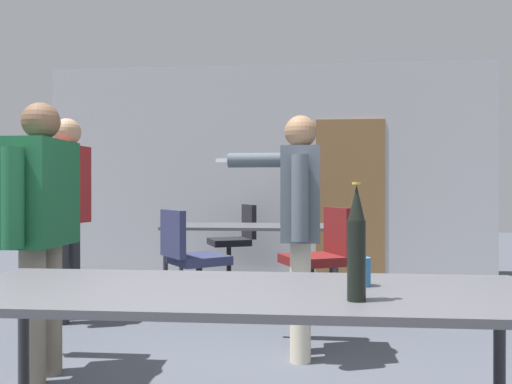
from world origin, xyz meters
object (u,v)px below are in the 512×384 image
Objects in this scene: office_chair_far_right at (192,264)px; person_far_watching at (66,197)px; office_chair_mid_tucked at (235,244)px; drink_cup at (362,272)px; office_chair_near_pushed at (319,264)px; beer_bottle at (356,245)px; person_right_polo at (39,215)px; person_near_casual at (298,212)px.

person_far_watching is at bearing -106.33° from office_chair_far_right.
office_chair_mid_tucked is 8.22× the size of drink_cup.
office_chair_near_pushed is (2.15, 0.37, -0.60)m from person_far_watching.
office_chair_mid_tucked is (-0.97, 1.73, -0.02)m from office_chair_near_pushed.
office_chair_near_pushed is 1.03× the size of office_chair_mid_tucked.
drink_cup is at bearing -11.25° from office_chair_far_right.
office_chair_mid_tucked is at bearing 136.61° from office_chair_far_right.
office_chair_near_pushed reaches higher than office_chair_far_right.
beer_bottle reaches higher than office_chair_near_pushed.
office_chair_far_right reaches higher than drink_cup.
office_chair_far_right is 3.02m from beer_bottle.
person_right_polo is at bearing 110.39° from office_chair_near_pushed.
office_chair_mid_tucked is at bearing 5.85° from office_chair_near_pushed.
person_right_polo reaches higher than beer_bottle.
person_far_watching is 1.80× the size of office_chair_near_pushed.
drink_cup is at bearing -125.04° from person_far_watching.
person_near_casual is 1.38m from drink_cup.
beer_bottle reaches higher than office_chair_far_right.
person_near_casual is 1.72× the size of office_chair_far_right.
person_far_watching reaches higher than person_near_casual.
office_chair_mid_tucked is (0.72, 3.36, -0.53)m from person_right_polo.
office_chair_far_right is at bearing -60.67° from person_far_watching.
office_chair_far_right is (1.00, 0.39, -0.61)m from person_far_watching.
office_chair_far_right is 2.31× the size of beer_bottle.
person_far_watching is 4.24× the size of beer_bottle.
office_chair_near_pushed is 1.02× the size of office_chair_far_right.
person_right_polo is 1.74× the size of office_chair_far_right.
person_right_polo is at bearing 144.77° from office_chair_mid_tucked.
person_far_watching reaches higher than office_chair_mid_tucked.
beer_bottle is 0.30m from drink_cup.
person_near_casual reaches higher than drink_cup.
beer_bottle is at bearing -122.24° from person_right_polo.
person_far_watching is 15.21× the size of drink_cup.
person_right_polo is 14.37× the size of drink_cup.
beer_bottle is at bearing -129.15° from person_far_watching.
person_near_casual reaches higher than office_chair_far_right.
person_far_watching is 2.48m from office_chair_mid_tucked.
office_chair_far_right is at bearing 116.29° from drink_cup.
office_chair_near_pushed is 8.47× the size of drink_cup.
person_right_polo reaches higher than office_chair_near_pushed.
person_far_watching is at bearing 136.84° from drink_cup.
beer_bottle is at bearing -171.96° from person_near_casual.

